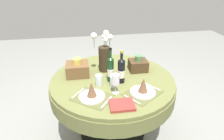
% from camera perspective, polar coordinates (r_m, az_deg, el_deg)
% --- Properties ---
extents(ground, '(8.00, 8.00, 0.00)m').
position_cam_1_polar(ground, '(2.58, 0.12, -17.26)').
color(ground, gray).
extents(dining_table, '(1.35, 1.35, 0.77)m').
position_cam_1_polar(dining_table, '(2.19, 0.14, -5.48)').
color(dining_table, olive).
rests_on(dining_table, ground).
extents(place_setting_left, '(0.43, 0.41, 0.16)m').
position_cam_1_polar(place_setting_left, '(1.79, -5.91, -6.78)').
color(place_setting_left, brown).
rests_on(place_setting_left, dining_table).
extents(place_setting_right, '(0.43, 0.41, 0.16)m').
position_cam_1_polar(place_setting_right, '(1.87, 9.00, -5.48)').
color(place_setting_right, brown).
rests_on(place_setting_right, dining_table).
extents(flower_vase, '(0.24, 0.12, 0.47)m').
position_cam_1_polar(flower_vase, '(2.19, -2.35, 4.52)').
color(flower_vase, '#332819').
rests_on(flower_vase, dining_table).
extents(wine_bottle_left, '(0.07, 0.07, 0.35)m').
position_cam_1_polar(wine_bottle_left, '(1.98, 2.72, -0.10)').
color(wine_bottle_left, black).
rests_on(wine_bottle_left, dining_table).
extents(wine_bottle_centre, '(0.07, 0.07, 0.37)m').
position_cam_1_polar(wine_bottle_centre, '(1.99, -0.44, 0.27)').
color(wine_bottle_centre, '#143819').
rests_on(wine_bottle_centre, dining_table).
extents(wine_glass_left, '(0.07, 0.07, 0.20)m').
position_cam_1_polar(wine_glass_left, '(1.80, 1.08, -2.92)').
color(wine_glass_left, silver).
rests_on(wine_glass_left, dining_table).
extents(tumbler_near_left, '(0.08, 0.08, 0.12)m').
position_cam_1_polar(tumbler_near_left, '(1.94, 0.51, -3.30)').
color(tumbler_near_left, silver).
rests_on(tumbler_near_left, dining_table).
extents(tumbler_mid, '(0.07, 0.07, 0.11)m').
position_cam_1_polar(tumbler_mid, '(1.97, -3.83, -2.97)').
color(tumbler_mid, silver).
rests_on(tumbler_mid, dining_table).
extents(book_on_table, '(0.21, 0.18, 0.03)m').
position_cam_1_polar(book_on_table, '(1.70, 2.71, -10.15)').
color(book_on_table, '#99332D').
rests_on(book_on_table, dining_table).
extents(woven_basket_side_left, '(0.25, 0.21, 0.20)m').
position_cam_1_polar(woven_basket_side_left, '(2.17, -10.00, 0.34)').
color(woven_basket_side_left, brown).
rests_on(woven_basket_side_left, dining_table).
extents(woven_basket_side_right, '(0.20, 0.18, 0.18)m').
position_cam_1_polar(woven_basket_side_right, '(2.27, 7.59, 1.51)').
color(woven_basket_side_right, '#47331E').
rests_on(woven_basket_side_right, dining_table).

